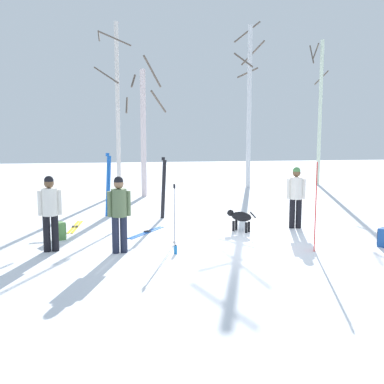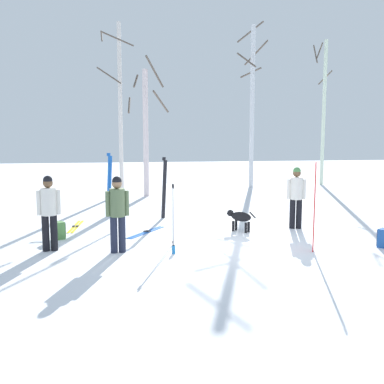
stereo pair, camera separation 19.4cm
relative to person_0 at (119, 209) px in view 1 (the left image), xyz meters
name	(u,v)px [view 1 (the left image)]	position (x,y,z in m)	size (l,w,h in m)	color
ground_plane	(237,248)	(2.69, 0.01, -0.98)	(60.00, 60.00, 0.00)	white
person_0	(119,209)	(0.00, 0.00, 0.00)	(0.52, 0.34, 1.72)	#1E2338
person_1	(296,193)	(4.86, 1.92, 0.00)	(0.51, 0.34, 1.72)	black
person_2	(50,208)	(-1.53, 0.37, 0.00)	(0.51, 0.34, 1.72)	black
dog	(240,217)	(3.22, 1.75, -0.59)	(0.68, 0.65, 0.57)	black
ski_pair_planted_0	(108,185)	(-0.33, 4.61, 0.02)	(0.23, 0.08, 2.01)	blue
ski_pair_planted_1	(163,188)	(1.37, 4.01, -0.04)	(0.21, 0.13, 1.90)	black
ski_pair_planted_2	(316,207)	(4.36, -0.52, 0.02)	(0.10, 0.17, 2.02)	red
ski_pair_lying_0	(75,227)	(-1.24, 3.00, -0.97)	(0.31, 1.71, 0.05)	yellow
ski_pair_lying_1	(146,232)	(0.71, 1.97, -0.97)	(1.07, 1.46, 0.05)	blue
ski_poles_0	(174,213)	(1.28, 0.46, -0.20)	(0.07, 0.22, 1.47)	#B2B2BC
backpack_0	(60,231)	(-1.48, 1.52, -0.77)	(0.34, 0.33, 0.44)	#4C7F3F
backpack_1	(384,238)	(6.14, -0.42, -0.77)	(0.34, 0.34, 0.44)	#1E4C99
water_bottle_0	(176,250)	(1.22, -0.30, -0.88)	(0.08, 0.08, 0.21)	#1E72BF
birch_tree_2	(117,106)	(-0.01, 9.88, 2.78)	(1.55, 1.63, 7.18)	silver
birch_tree_3	(143,129)	(1.04, 8.95, 1.80)	(1.70, 1.68, 5.61)	silver
birch_tree_4	(249,103)	(6.16, 11.35, 3.01)	(1.58, 1.58, 7.88)	silver
birch_tree_5	(320,111)	(9.96, 11.90, 2.71)	(1.10, 1.04, 7.10)	silver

